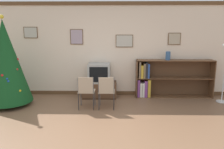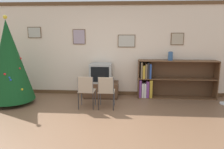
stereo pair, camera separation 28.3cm
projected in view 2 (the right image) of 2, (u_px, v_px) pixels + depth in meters
ground_plane at (92, 132)px, 4.16m from camera, size 24.00×24.00×0.00m
wall_back at (105, 49)px, 6.41m from camera, size 9.12×0.11×2.70m
christmas_tree at (9, 61)px, 5.60m from camera, size 1.17×1.17×2.28m
tv_console at (101, 89)px, 6.32m from camera, size 0.98×0.53×0.44m
television at (101, 73)px, 6.22m from camera, size 0.61×0.49×0.54m
folding_chair_left at (86, 90)px, 5.33m from camera, size 0.40×0.40×0.82m
folding_chair_right at (106, 90)px, 5.30m from camera, size 0.40×0.40×0.82m
bookshelf at (163, 80)px, 6.24m from camera, size 2.19×0.36×1.08m
vase at (170, 56)px, 6.06m from camera, size 0.13×0.13×0.24m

